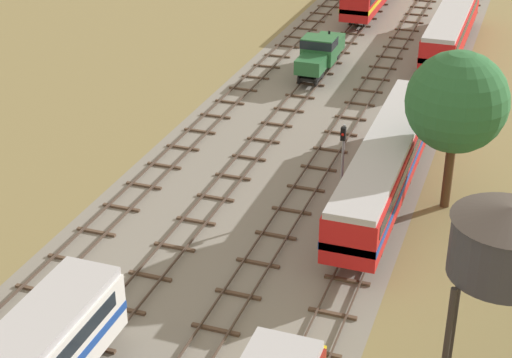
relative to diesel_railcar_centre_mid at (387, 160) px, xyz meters
The scene contains 12 objects.
ground_plane 14.32m from the diesel_railcar_centre_mid, 121.00° to the left, with size 480.00×480.00×0.00m, color olive.
ballast_bed 14.32m from the diesel_railcar_centre_mid, 121.00° to the left, with size 18.51×176.00×0.01m, color gray.
track_far_left 19.68m from the diesel_railcar_centre_mid, 137.98° to the left, with size 2.40×126.00×0.29m.
track_left 16.45m from the diesel_railcar_centre_mid, 126.50° to the left, with size 2.40×126.00×0.29m.
track_centre_left 14.15m from the diesel_railcar_centre_mid, 110.30° to the left, with size 2.40×126.00×0.29m.
track_centre 13.30m from the diesel_railcar_centre_mid, 90.00° to the left, with size 2.40×126.00×0.29m.
diesel_railcar_centre_mid is the anchor object (origin of this frame).
shunter_loco_left_midfar 22.52m from the diesel_railcar_centre_mid, 115.45° to the left, with size 2.74×8.46×3.10m.
diesel_railcar_centre_far 30.24m from the diesel_railcar_centre_mid, 90.00° to the left, with size 2.96×20.50×3.80m.
water_tower 19.36m from the diesel_railcar_centre_mid, 66.95° to the right, with size 4.20×4.20×9.68m.
signal_post_nearest 2.81m from the diesel_railcar_centre_mid, 151.92° to the right, with size 0.28×0.47×5.05m.
lineside_tree_1 5.43m from the diesel_railcar_centre_mid, ahead, with size 5.85×5.85×9.60m.
Camera 1 is at (14.26, 0.52, 23.45)m, focal length 56.73 mm.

